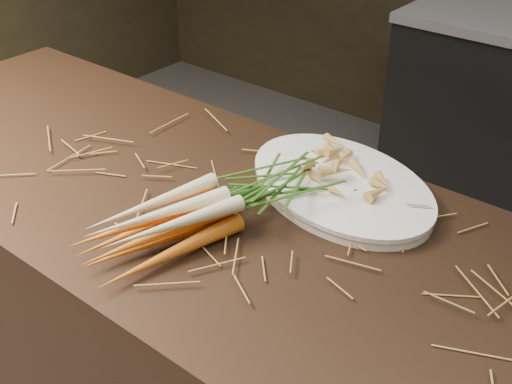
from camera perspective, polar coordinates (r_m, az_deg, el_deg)
straw_bedding at (r=1.21m, az=1.46°, el=-3.16°), size 1.40×0.60×0.02m
root_veg_bunch at (r=1.22m, az=-2.33°, el=-0.71°), size 0.30×0.56×0.10m
serving_platter at (r=1.34m, az=7.50°, el=0.46°), size 0.52×0.43×0.02m
roasted_veg_heap at (r=1.32m, az=7.61°, el=1.82°), size 0.26×0.22×0.05m
serving_fork at (r=1.22m, az=11.49°, el=-2.57°), size 0.15×0.10×0.00m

